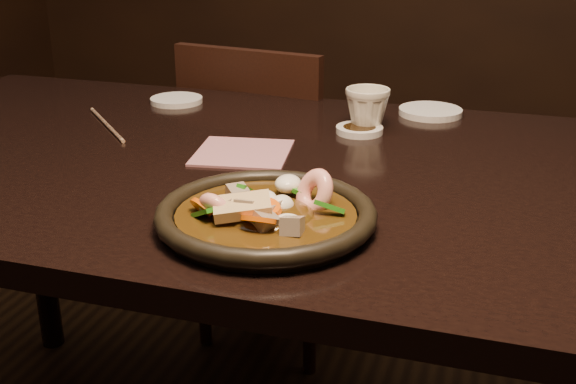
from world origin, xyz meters
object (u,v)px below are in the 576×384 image
(table, at_px, (235,199))
(plate, at_px, (266,216))
(tea_cup, at_px, (367,107))
(chair, at_px, (270,189))

(table, relative_size, plate, 5.32)
(plate, relative_size, tea_cup, 3.45)
(table, relative_size, tea_cup, 18.39)
(table, bearing_deg, chair, 103.07)
(table, bearing_deg, tea_cup, 52.76)
(table, xyz_separation_m, chair, (-0.13, 0.58, -0.21))
(plate, bearing_deg, tea_cup, 86.04)
(plate, bearing_deg, chair, 108.69)
(chair, xyz_separation_m, tea_cup, (0.32, -0.34, 0.33))
(table, distance_m, tea_cup, 0.32)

